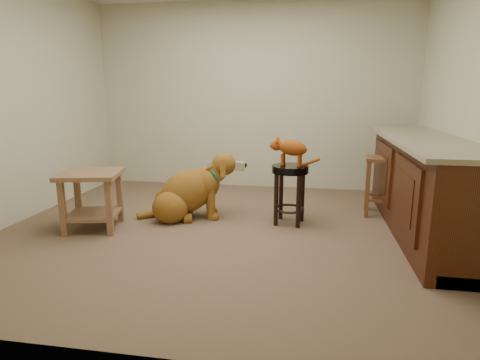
% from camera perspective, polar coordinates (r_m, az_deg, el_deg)
% --- Properties ---
extents(floor, '(4.50, 4.00, 0.01)m').
position_cam_1_polar(floor, '(4.08, -2.17, -7.20)').
color(floor, brown).
rests_on(floor, ground).
extents(room_shell, '(4.54, 4.04, 2.62)m').
position_cam_1_polar(room_shell, '(3.86, -2.38, 16.96)').
color(room_shell, beige).
rests_on(room_shell, ground).
extents(cabinet_run, '(0.70, 2.56, 0.94)m').
position_cam_1_polar(cabinet_run, '(4.32, 24.83, -1.19)').
color(cabinet_run, '#421C0B').
rests_on(cabinet_run, ground).
extents(padded_stool, '(0.38, 0.38, 0.62)m').
position_cam_1_polar(padded_stool, '(4.22, 7.10, -0.37)').
color(padded_stool, black).
rests_on(padded_stool, ground).
extents(wood_stool, '(0.40, 0.40, 0.66)m').
position_cam_1_polar(wood_stool, '(4.77, 19.42, -0.72)').
color(wood_stool, brown).
rests_on(wood_stool, ground).
extents(side_table, '(0.69, 0.69, 0.59)m').
position_cam_1_polar(side_table, '(4.30, -20.33, -1.54)').
color(side_table, brown).
rests_on(side_table, ground).
extents(golden_retriever, '(1.19, 0.70, 0.78)m').
position_cam_1_polar(golden_retriever, '(4.44, -7.31, -1.77)').
color(golden_retriever, brown).
rests_on(golden_retriever, ground).
extents(tabby_kitten, '(0.53, 0.20, 0.33)m').
position_cam_1_polar(tabby_kitten, '(4.16, 7.08, 4.47)').
color(tabby_kitten, '#8C3A0E').
rests_on(tabby_kitten, padded_stool).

